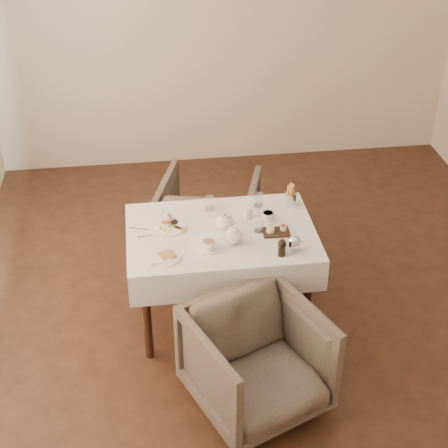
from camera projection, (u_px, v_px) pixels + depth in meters
name	position (u px, v px, depth m)	size (l,w,h in m)	color
table	(221.00, 245.00, 4.71)	(1.28, 0.88, 0.75)	black
armchair_near	(257.00, 361.00, 4.18)	(0.74, 0.76, 0.69)	#493E35
armchair_far	(209.00, 219.00, 5.53)	(0.75, 0.77, 0.70)	#493E35
breakfast_plate	(167.00, 226.00, 4.69)	(0.26, 0.26, 0.03)	white
side_plate	(164.00, 258.00, 4.37)	(0.20, 0.20, 0.02)	white
teapot_centre	(224.00, 221.00, 4.62)	(0.17, 0.13, 0.14)	white
teapot_front	(233.00, 235.00, 4.49)	(0.17, 0.13, 0.13)	white
creamer	(248.00, 212.00, 4.77)	(0.06, 0.06, 0.08)	white
teacup_near	(209.00, 245.00, 4.45)	(0.13, 0.13, 0.07)	white
teacup_far	(268.00, 217.00, 4.75)	(0.12, 0.12, 0.06)	white
glass_left	(210.00, 203.00, 4.85)	(0.07, 0.07, 0.10)	silver
glass_mid	(259.00, 225.00, 4.62)	(0.07, 0.07, 0.10)	silver
glass_right	(258.00, 200.00, 4.90)	(0.07, 0.07, 0.10)	silver
condiment_board	(276.00, 231.00, 4.62)	(0.18, 0.13, 0.05)	black
pepper_mill_left	(282.00, 248.00, 4.38)	(0.06, 0.06, 0.12)	black
pepper_mill_right	(282.00, 246.00, 4.40)	(0.05, 0.05, 0.11)	black
silver_pot	(294.00, 242.00, 4.43)	(0.12, 0.09, 0.12)	white
fries_cup	(291.00, 196.00, 4.89)	(0.08, 0.08, 0.18)	silver
cutlery_fork	(143.00, 229.00, 4.66)	(0.02, 0.20, 0.00)	silver
cutlery_knife	(151.00, 235.00, 4.60)	(0.01, 0.18, 0.00)	silver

